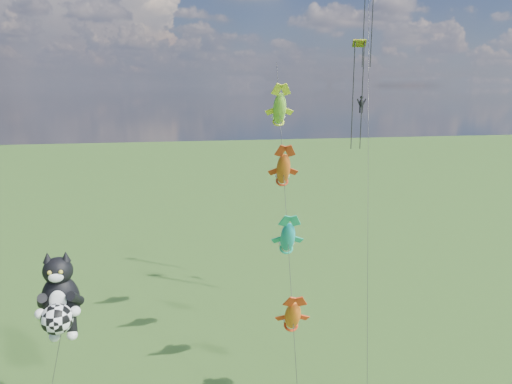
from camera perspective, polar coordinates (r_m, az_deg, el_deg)
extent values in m
ellipsoid|color=black|center=(29.81, -21.41, -11.50)|extent=(2.52, 2.31, 2.98)
ellipsoid|color=black|center=(29.08, -21.71, -8.37)|extent=(2.00, 1.92, 1.51)
cone|color=black|center=(28.93, -22.74, -6.91)|extent=(0.68, 0.68, 0.56)
cone|color=black|center=(28.74, -20.91, -6.88)|extent=(0.68, 0.68, 0.56)
ellipsoid|color=white|center=(28.58, -21.91, -9.05)|extent=(0.87, 0.65, 0.54)
ellipsoid|color=white|center=(29.07, -21.70, -11.54)|extent=(1.00, 0.67, 1.23)
sphere|color=gold|center=(28.47, -22.54, -8.52)|extent=(0.22, 0.22, 0.22)
sphere|color=gold|center=(28.36, -21.42, -8.51)|extent=(0.22, 0.22, 0.22)
sphere|color=white|center=(29.21, -23.46, -12.67)|extent=(0.56, 0.56, 0.56)
sphere|color=white|center=(28.86, -19.96, -12.69)|extent=(0.56, 0.56, 0.56)
sphere|color=white|center=(30.60, -22.04, -15.05)|extent=(0.60, 0.60, 0.60)
sphere|color=white|center=(30.43, -20.27, -15.07)|extent=(0.60, 0.60, 0.60)
sphere|color=white|center=(28.87, -21.79, -13.33)|extent=(1.64, 1.64, 1.64)
cylinder|color=black|center=(31.38, 3.55, -3.71)|extent=(2.15, 15.70, 20.40)
ellipsoid|color=orange|center=(29.74, 4.22, -13.90)|extent=(1.23, 2.50, 2.72)
ellipsoid|color=#1999BF|center=(31.07, 3.65, -5.18)|extent=(1.23, 2.50, 2.72)
ellipsoid|color=orange|center=(33.06, 3.15, 2.65)|extent=(1.23, 2.50, 2.72)
ellipsoid|color=green|center=(35.59, 2.70, 9.49)|extent=(1.23, 2.50, 2.72)
cylinder|color=black|center=(35.66, 12.69, 2.32)|extent=(5.75, 16.11, 25.74)
cube|color=#0D9E18|center=(40.71, 11.73, 16.32)|extent=(1.16, 0.94, 0.59)
cylinder|color=black|center=(40.46, 11.00, 10.46)|extent=(0.08, 0.08, 8.34)
cylinder|color=black|center=(40.73, 11.95, 10.43)|extent=(0.08, 0.08, 8.34)
cylinder|color=black|center=(43.87, 12.23, 18.55)|extent=(0.08, 0.08, 7.73)
cylinder|color=black|center=(44.12, 13.07, 18.47)|extent=(0.08, 0.08, 7.73)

